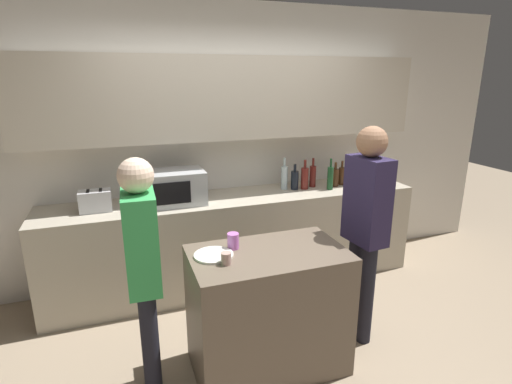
# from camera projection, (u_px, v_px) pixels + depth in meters

# --- Properties ---
(ground_plane) EXTENTS (14.00, 14.00, 0.00)m
(ground_plane) POSITION_uv_depth(u_px,v_px,m) (296.00, 373.00, 2.83)
(ground_plane) COLOR gray
(back_wall) EXTENTS (6.40, 0.40, 2.70)m
(back_wall) POSITION_uv_depth(u_px,v_px,m) (228.00, 127.00, 3.90)
(back_wall) COLOR silver
(back_wall) RESTS_ON ground_plane
(back_counter) EXTENTS (3.60, 0.62, 0.91)m
(back_counter) POSITION_uv_depth(u_px,v_px,m) (238.00, 240.00, 3.96)
(back_counter) COLOR #B7AD99
(back_counter) RESTS_ON ground_plane
(kitchen_island) EXTENTS (1.05, 0.63, 0.89)m
(kitchen_island) POSITION_uv_depth(u_px,v_px,m) (268.00, 310.00, 2.79)
(kitchen_island) COLOR brown
(kitchen_island) RESTS_ON ground_plane
(microwave) EXTENTS (0.52, 0.39, 0.30)m
(microwave) POSITION_uv_depth(u_px,v_px,m) (175.00, 187.00, 3.59)
(microwave) COLOR #B7BABC
(microwave) RESTS_ON back_counter
(toaster) EXTENTS (0.26, 0.16, 0.18)m
(toaster) POSITION_uv_depth(u_px,v_px,m) (95.00, 201.00, 3.39)
(toaster) COLOR silver
(toaster) RESTS_ON back_counter
(potted_plant) EXTENTS (0.14, 0.14, 0.40)m
(potted_plant) POSITION_uv_depth(u_px,v_px,m) (369.00, 165.00, 4.23)
(potted_plant) COLOR #333D4C
(potted_plant) RESTS_ON back_counter
(bottle_0) EXTENTS (0.07, 0.07, 0.32)m
(bottle_0) POSITION_uv_depth(u_px,v_px,m) (284.00, 177.00, 4.04)
(bottle_0) COLOR silver
(bottle_0) RESTS_ON back_counter
(bottle_1) EXTENTS (0.08, 0.08, 0.26)m
(bottle_1) POSITION_uv_depth(u_px,v_px,m) (295.00, 180.00, 4.04)
(bottle_1) COLOR black
(bottle_1) RESTS_ON back_counter
(bottle_2) EXTENTS (0.08, 0.08, 0.30)m
(bottle_2) POSITION_uv_depth(u_px,v_px,m) (305.00, 178.00, 4.05)
(bottle_2) COLOR maroon
(bottle_2) RESTS_ON back_counter
(bottle_3) EXTENTS (0.07, 0.07, 0.30)m
(bottle_3) POSITION_uv_depth(u_px,v_px,m) (313.00, 176.00, 4.13)
(bottle_3) COLOR maroon
(bottle_3) RESTS_ON back_counter
(bottle_4) EXTENTS (0.06, 0.06, 0.32)m
(bottle_4) POSITION_uv_depth(u_px,v_px,m) (330.00, 178.00, 4.02)
(bottle_4) COLOR #194723
(bottle_4) RESTS_ON back_counter
(bottle_5) EXTENTS (0.08, 0.08, 0.25)m
(bottle_5) POSITION_uv_depth(u_px,v_px,m) (335.00, 177.00, 4.15)
(bottle_5) COLOR #472814
(bottle_5) RESTS_ON back_counter
(bottle_6) EXTENTS (0.07, 0.07, 0.25)m
(bottle_6) POSITION_uv_depth(u_px,v_px,m) (342.00, 176.00, 4.21)
(bottle_6) COLOR #472814
(bottle_6) RESTS_ON back_counter
(plate_on_island) EXTENTS (0.26, 0.26, 0.01)m
(plate_on_island) POSITION_uv_depth(u_px,v_px,m) (214.00, 255.00, 2.61)
(plate_on_island) COLOR white
(plate_on_island) RESTS_ON kitchen_island
(cup_0) EXTENTS (0.07, 0.07, 0.08)m
(cup_0) POSITION_uv_depth(u_px,v_px,m) (226.00, 258.00, 2.49)
(cup_0) COLOR tan
(cup_0) RESTS_ON kitchen_island
(cup_1) EXTENTS (0.08, 0.08, 0.11)m
(cup_1) POSITION_uv_depth(u_px,v_px,m) (233.00, 241.00, 2.71)
(cup_1) COLOR #C369C8
(cup_1) RESTS_ON kitchen_island
(person_left) EXTENTS (0.21, 0.35, 1.58)m
(person_left) POSITION_uv_depth(u_px,v_px,m) (143.00, 262.00, 2.42)
(person_left) COLOR black
(person_left) RESTS_ON ground_plane
(person_center) EXTENTS (0.22, 0.36, 1.69)m
(person_center) POSITION_uv_depth(u_px,v_px,m) (366.00, 218.00, 2.96)
(person_center) COLOR black
(person_center) RESTS_ON ground_plane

